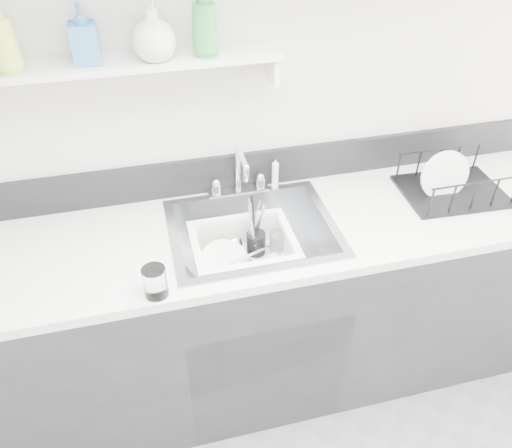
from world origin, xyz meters
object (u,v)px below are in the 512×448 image
object	(u,v)px
sink	(253,246)
dish_rack	(455,178)
counter_run	(253,310)
wash_tub	(244,254)

from	to	relation	value
sink	dish_rack	size ratio (longest dim) A/B	1.52
counter_run	sink	world-z (taller)	sink
counter_run	sink	bearing A→B (deg)	0.00
counter_run	dish_rack	bearing A→B (deg)	2.28
dish_rack	wash_tub	bearing A→B (deg)	-172.81
sink	wash_tub	size ratio (longest dim) A/B	1.63
counter_run	wash_tub	bearing A→B (deg)	-143.10
counter_run	wash_tub	world-z (taller)	counter_run
counter_run	sink	size ratio (longest dim) A/B	5.00
counter_run	dish_rack	xyz separation A→B (m)	(0.88, 0.03, 0.53)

